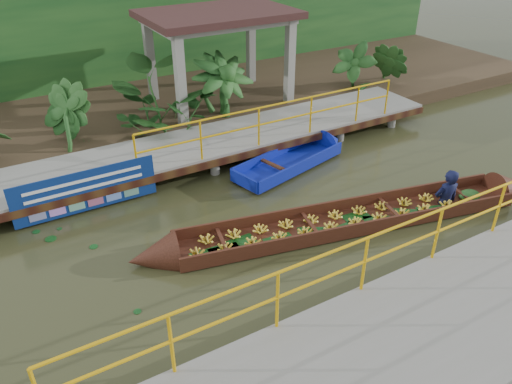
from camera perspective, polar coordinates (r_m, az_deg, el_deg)
ground at (r=10.30m, az=-3.04°, el=-5.42°), size 80.00×80.00×0.00m
land_strip at (r=16.48m, az=-15.39°, el=8.80°), size 30.00×8.00×0.45m
far_dock at (r=12.79m, az=-10.18°, el=4.27°), size 16.00×2.06×1.66m
near_dock at (r=8.12m, az=18.22°, el=-16.47°), size 18.00×2.40×1.73m
pavilion at (r=15.65m, az=-4.36°, el=18.61°), size 4.40×3.00×3.00m
foliage_backdrop at (r=18.30m, az=-18.53°, el=16.33°), size 30.00×0.80×4.00m
vendor_boat at (r=10.94m, az=12.40°, el=-2.32°), size 9.35×2.83×2.07m
moored_blue_boat at (r=13.50m, az=6.24°, el=4.52°), size 3.79×1.81×0.88m
blue_banner at (r=11.45m, az=-18.86°, el=0.15°), size 3.11×0.04×0.97m
tropical_plants at (r=14.88m, az=-5.00°, el=11.71°), size 14.30×1.30×1.62m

